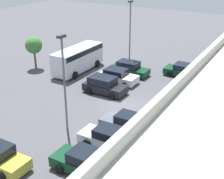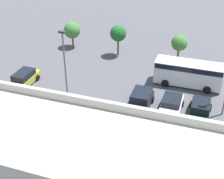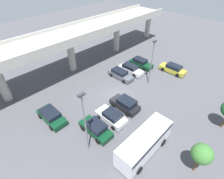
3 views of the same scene
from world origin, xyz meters
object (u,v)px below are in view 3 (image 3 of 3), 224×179
(parked_car_4, at_px, (120,74))
(lamp_post_mid_lot, at_px, (85,120))
(parked_car_0, at_px, (51,116))
(lamp_post_near_aisle, at_px, (152,60))
(parked_car_1, at_px, (96,128))
(parked_car_5, at_px, (131,69))
(parked_car_6, at_px, (141,63))
(parked_car_7, at_px, (173,69))
(shuttle_bus, at_px, (145,142))
(tree_front_left, at_px, (202,154))
(parked_car_3, at_px, (125,104))
(parked_car_2, at_px, (111,116))

(parked_car_4, xyz_separation_m, lamp_post_mid_lot, (-13.39, -7.11, 3.99))
(parked_car_0, xyz_separation_m, parked_car_4, (13.97, 0.19, 0.01))
(lamp_post_near_aisle, height_order, lamp_post_mid_lot, lamp_post_mid_lot)
(parked_car_1, relative_size, parked_car_5, 0.94)
(parked_car_0, relative_size, parked_car_4, 0.95)
(parked_car_6, bearing_deg, parked_car_7, 22.63)
(parked_car_7, relative_size, lamp_post_near_aisle, 0.63)
(parked_car_0, bearing_deg, parked_car_6, 90.03)
(parked_car_4, height_order, parked_car_5, parked_car_5)
(shuttle_bus, distance_m, tree_front_left, 5.53)
(parked_car_1, relative_size, lamp_post_near_aisle, 0.59)
(lamp_post_mid_lot, relative_size, tree_front_left, 2.06)
(parked_car_1, height_order, parked_car_3, parked_car_3)
(parked_car_2, relative_size, parked_car_6, 0.92)
(parked_car_0, bearing_deg, parked_car_1, 24.70)
(parked_car_6, xyz_separation_m, lamp_post_near_aisle, (-3.69, -4.46, 3.76))
(parked_car_3, distance_m, lamp_post_near_aisle, 8.51)
(parked_car_3, relative_size, shuttle_bus, 0.58)
(parked_car_1, distance_m, parked_car_3, 5.84)
(parked_car_3, bearing_deg, parked_car_2, 94.13)
(parked_car_0, height_order, parked_car_6, parked_car_6)
(lamp_post_near_aisle, height_order, tree_front_left, lamp_post_near_aisle)
(tree_front_left, bearing_deg, parked_car_1, 109.13)
(parked_car_7, bearing_deg, tree_front_left, 125.13)
(parked_car_1, relative_size, parked_car_6, 0.97)
(parked_car_0, bearing_deg, parked_car_4, 90.79)
(tree_front_left, bearing_deg, parked_car_0, 111.13)
(parked_car_3, bearing_deg, tree_front_left, 169.43)
(parked_car_0, distance_m, parked_car_5, 16.61)
(parked_car_6, height_order, tree_front_left, tree_front_left)
(parked_car_5, height_order, parked_car_7, parked_car_7)
(parked_car_6, bearing_deg, parked_car_2, -67.73)
(parked_car_4, height_order, parked_car_7, parked_car_7)
(parked_car_3, distance_m, parked_car_6, 12.59)
(parked_car_4, distance_m, parked_car_5, 2.65)
(parked_car_2, bearing_deg, parked_car_1, 90.24)
(parked_car_3, bearing_deg, parked_car_5, -55.25)
(parked_car_4, bearing_deg, shuttle_bus, -38.31)
(tree_front_left, bearing_deg, parked_car_3, 79.43)
(parked_car_5, xyz_separation_m, parked_car_6, (3.17, 0.04, 0.00))
(parked_car_1, height_order, lamp_post_near_aisle, lamp_post_near_aisle)
(parked_car_5, relative_size, shuttle_bus, 0.65)
(parked_car_0, xyz_separation_m, parked_car_7, (22.16, -5.68, 0.06))
(parked_car_1, xyz_separation_m, parked_car_7, (19.46, 0.19, 0.01))
(shuttle_bus, bearing_deg, parked_car_4, 51.69)
(parked_car_2, height_order, tree_front_left, tree_front_left)
(parked_car_4, distance_m, lamp_post_near_aisle, 6.37)
(parked_car_6, xyz_separation_m, shuttle_bus, (-15.18, -11.67, 0.90))
(lamp_post_near_aisle, bearing_deg, shuttle_bus, -147.92)
(parked_car_7, relative_size, shuttle_bus, 0.66)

